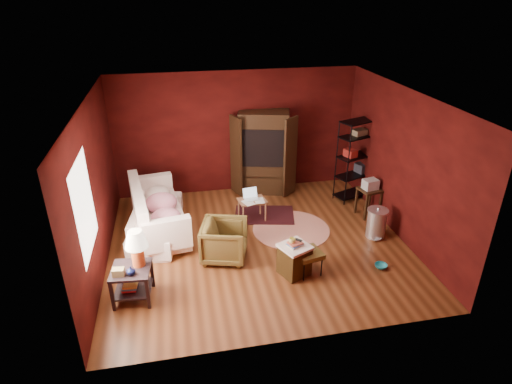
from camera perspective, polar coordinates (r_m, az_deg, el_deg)
room at (r=7.51m, az=0.02°, el=2.03°), size 5.54×5.04×2.84m
sofa at (r=8.54m, az=-13.22°, el=-3.06°), size 0.89×2.13×0.81m
armchair at (r=7.62m, az=-4.23°, el=-6.30°), size 0.89×0.92×0.78m
pet_bowl_steel at (r=8.58m, az=15.72°, el=-5.49°), size 0.23×0.11×0.22m
pet_bowl_turquoise at (r=7.81m, az=16.38°, el=-9.02°), size 0.23×0.11×0.22m
vase at (r=6.71m, az=-16.34°, el=-10.04°), size 0.14×0.15×0.13m
mug at (r=7.07m, az=4.86°, el=-6.38°), size 0.14×0.12×0.11m
side_table at (r=6.82m, az=-15.96°, el=-8.60°), size 0.64×0.64×1.15m
sofa_cushions at (r=8.53m, az=-13.19°, el=-2.75°), size 1.18×2.29×0.92m
hamper at (r=7.29m, az=5.14°, el=-8.90°), size 0.60×0.60×0.64m
footstool at (r=7.29m, az=7.02°, el=-8.25°), size 0.49×0.49×0.43m
rug_round at (r=8.67m, az=4.69°, el=-4.96°), size 1.83×1.83×0.01m
rug_oriental at (r=9.14m, az=1.12°, el=-3.05°), size 1.39×1.07×0.01m
laptop_desk at (r=8.78m, az=-0.55°, el=-1.33°), size 0.60×0.50×0.68m
tv_armoire at (r=9.83m, az=1.01°, el=5.47°), size 1.47×1.03×1.93m
wire_shelving at (r=9.79m, az=13.33°, el=4.69°), size 0.98×0.69×1.84m
small_stand at (r=9.19m, az=14.94°, el=0.41°), size 0.49×0.49×0.83m
trash_can at (r=8.60m, az=15.76°, el=-3.99°), size 0.48×0.48×0.63m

